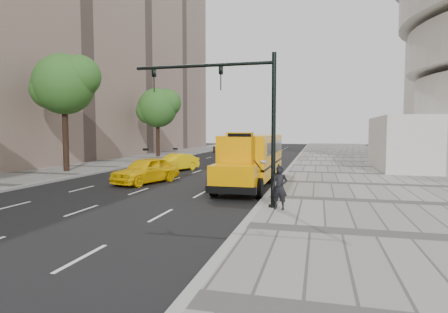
% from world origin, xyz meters
% --- Properties ---
extents(ground, '(140.00, 140.00, 0.00)m').
position_xyz_m(ground, '(0.00, 0.00, 0.00)').
color(ground, black).
rests_on(ground, ground).
extents(sidewalk_museum, '(12.00, 140.00, 0.15)m').
position_xyz_m(sidewalk_museum, '(12.00, 0.00, 0.07)').
color(sidewalk_museum, gray).
rests_on(sidewalk_museum, ground).
extents(sidewalk_far, '(6.00, 140.00, 0.15)m').
position_xyz_m(sidewalk_far, '(-11.00, 0.00, 0.07)').
color(sidewalk_far, gray).
rests_on(sidewalk_far, ground).
extents(curb_museum, '(0.30, 140.00, 0.15)m').
position_xyz_m(curb_museum, '(6.00, 0.00, 0.07)').
color(curb_museum, gray).
rests_on(curb_museum, ground).
extents(curb_far, '(0.30, 140.00, 0.15)m').
position_xyz_m(curb_far, '(-8.00, 0.00, 0.07)').
color(curb_far, gray).
rests_on(curb_far, ground).
extents(building_far, '(10.00, 80.00, 32.00)m').
position_xyz_m(building_far, '(-19.00, 10.00, 16.00)').
color(building_far, gray).
rests_on(building_far, ground).
extents(tree_b, '(5.16, 4.58, 9.09)m').
position_xyz_m(tree_b, '(-10.41, 1.63, 6.83)').
color(tree_b, black).
rests_on(tree_b, ground).
extents(tree_c, '(5.30, 4.72, 8.37)m').
position_xyz_m(tree_c, '(-10.41, 18.64, 6.05)').
color(tree_c, black).
rests_on(tree_c, ground).
extents(school_bus, '(2.96, 11.56, 3.19)m').
position_xyz_m(school_bus, '(4.50, -0.59, 1.76)').
color(school_bus, '#E59300').
rests_on(school_bus, ground).
extents(taxi_near, '(3.24, 5.14, 1.63)m').
position_xyz_m(taxi_near, '(-2.00, -2.01, 0.82)').
color(taxi_near, yellow).
rests_on(taxi_near, ground).
extents(taxi_far, '(3.08, 4.44, 1.39)m').
position_xyz_m(taxi_far, '(-2.85, 5.05, 0.69)').
color(taxi_far, yellow).
rests_on(taxi_far, ground).
extents(pedestrian, '(0.70, 0.53, 1.75)m').
position_xyz_m(pedestrian, '(6.91, -8.46, 1.03)').
color(pedestrian, black).
rests_on(pedestrian, sidewalk_museum).
extents(traffic_signal, '(6.18, 0.36, 6.40)m').
position_xyz_m(traffic_signal, '(5.19, -8.06, 4.09)').
color(traffic_signal, black).
rests_on(traffic_signal, ground).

